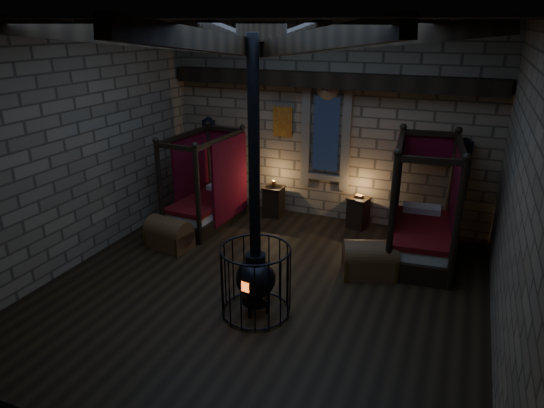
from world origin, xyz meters
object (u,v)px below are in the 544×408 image
at_px(trunk_left, 169,234).
at_px(stove, 256,275).
at_px(bed_left, 207,202).
at_px(bed_right, 420,230).
at_px(trunk_right, 369,260).

height_order(trunk_left, stove, stove).
height_order(bed_left, trunk_left, bed_left).
distance_m(trunk_left, stove, 2.91).
bearing_deg(bed_right, trunk_left, -168.17).
distance_m(bed_left, bed_right, 4.47).
relative_size(bed_right, trunk_left, 2.39).
bearing_deg(stove, bed_right, 64.68).
height_order(bed_right, trunk_left, bed_right).
bearing_deg(trunk_left, stove, -20.99).
height_order(bed_right, trunk_right, bed_right).
relative_size(bed_left, bed_right, 0.89).
xyz_separation_m(bed_left, trunk_right, (3.75, -0.98, -0.20)).
relative_size(bed_right, stove, 0.55).
bearing_deg(bed_left, stove, -45.59).
bearing_deg(bed_left, trunk_right, -10.91).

